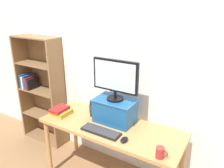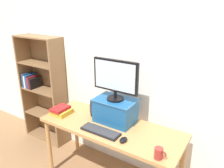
% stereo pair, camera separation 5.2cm
% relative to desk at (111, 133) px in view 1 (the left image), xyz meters
% --- Properties ---
extents(back_wall, '(7.00, 0.08, 2.60)m').
position_rel_desk_xyz_m(back_wall, '(0.00, 0.45, 0.61)').
color(back_wall, silver).
rests_on(back_wall, ground_plane).
extents(desk, '(1.58, 0.60, 0.78)m').
position_rel_desk_xyz_m(desk, '(0.00, 0.00, 0.00)').
color(desk, '#B7844C').
rests_on(desk, ground_plane).
extents(bookshelf_unit, '(0.73, 0.28, 1.61)m').
position_rel_desk_xyz_m(bookshelf_unit, '(-1.40, 0.30, 0.13)').
color(bookshelf_unit, olive).
rests_on(bookshelf_unit, ground_plane).
extents(riser_box, '(0.46, 0.31, 0.27)m').
position_rel_desk_xyz_m(riser_box, '(-0.01, 0.11, 0.23)').
color(riser_box, '#195189').
rests_on(riser_box, desk).
extents(computer_monitor, '(0.52, 0.18, 0.44)m').
position_rel_desk_xyz_m(computer_monitor, '(-0.01, 0.11, 0.60)').
color(computer_monitor, black).
rests_on(computer_monitor, riser_box).
extents(keyboard, '(0.43, 0.14, 0.02)m').
position_rel_desk_xyz_m(keyboard, '(-0.02, -0.16, 0.10)').
color(keyboard, black).
rests_on(keyboard, desk).
extents(computer_mouse, '(0.06, 0.10, 0.04)m').
position_rel_desk_xyz_m(computer_mouse, '(0.26, -0.18, 0.11)').
color(computer_mouse, black).
rests_on(computer_mouse, desk).
extents(book_stack, '(0.20, 0.22, 0.09)m').
position_rel_desk_xyz_m(book_stack, '(-0.65, -0.09, 0.13)').
color(book_stack, gold).
rests_on(book_stack, desk).
extents(coffee_mug, '(0.11, 0.08, 0.10)m').
position_rel_desk_xyz_m(coffee_mug, '(0.64, -0.23, 0.14)').
color(coffee_mug, '#9E2D28').
rests_on(coffee_mug, desk).
extents(desk_speaker, '(0.09, 0.09, 0.18)m').
position_rel_desk_xyz_m(desk_speaker, '(-0.30, 0.09, 0.18)').
color(desk_speaker, black).
rests_on(desk_speaker, desk).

